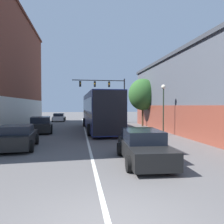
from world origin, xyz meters
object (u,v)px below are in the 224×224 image
(hatchback_foreground, at_px, (143,147))
(parked_car_left_mid, at_px, (59,117))
(parked_car_left_near, at_px, (41,125))
(bus, at_px, (99,110))
(parked_car_left_far, at_px, (17,137))
(street_tree_near, at_px, (143,95))
(traffic_signal_gantry, at_px, (107,90))
(street_lamp, at_px, (163,102))

(hatchback_foreground, xyz_separation_m, parked_car_left_mid, (-5.94, 26.20, -0.06))
(parked_car_left_near, relative_size, parked_car_left_mid, 1.24)
(bus, height_order, parked_car_left_mid, bus)
(parked_car_left_near, xyz_separation_m, parked_car_left_far, (-0.02, -7.77, -0.03))
(hatchback_foreground, height_order, street_tree_near, street_tree_near)
(bus, bearing_deg, parked_car_left_far, 145.99)
(parked_car_left_far, bearing_deg, hatchback_foreground, -125.61)
(parked_car_left_near, height_order, parked_car_left_far, parked_car_left_near)
(traffic_signal_gantry, height_order, street_tree_near, traffic_signal_gantry)
(parked_car_left_mid, xyz_separation_m, parked_car_left_far, (-0.37, -22.33, 0.05))
(hatchback_foreground, distance_m, traffic_signal_gantry, 21.90)
(street_tree_near, bearing_deg, bus, -148.96)
(street_tree_near, bearing_deg, parked_car_left_mid, 135.82)
(hatchback_foreground, bearing_deg, street_tree_near, -13.47)
(hatchback_foreground, bearing_deg, parked_car_left_near, 31.44)
(parked_car_left_mid, xyz_separation_m, street_tree_near, (10.65, -10.35, 3.18))
(bus, relative_size, parked_car_left_near, 2.68)
(parked_car_left_mid, bearing_deg, street_tree_near, -133.67)
(traffic_signal_gantry, bearing_deg, hatchback_foreground, -93.18)
(hatchback_foreground, distance_m, parked_car_left_mid, 26.86)
(bus, height_order, parked_car_left_far, bus)
(traffic_signal_gantry, bearing_deg, parked_car_left_near, -127.19)
(hatchback_foreground, height_order, traffic_signal_gantry, traffic_signal_gantry)
(traffic_signal_gantry, xyz_separation_m, street_lamp, (2.98, -13.41, -1.96))
(parked_car_left_mid, height_order, traffic_signal_gantry, traffic_signal_gantry)
(parked_car_left_far, xyz_separation_m, street_tree_near, (11.02, 11.98, 3.13))
(street_tree_near, bearing_deg, street_lamp, -93.93)
(parked_car_left_near, distance_m, parked_car_left_far, 7.77)
(parked_car_left_near, xyz_separation_m, parked_car_left_mid, (0.34, 14.56, -0.08))
(bus, relative_size, hatchback_foreground, 2.83)
(street_lamp, bearing_deg, street_tree_near, 86.07)
(parked_car_left_far, bearing_deg, street_tree_near, -46.68)
(parked_car_left_mid, height_order, street_tree_near, street_tree_near)
(bus, bearing_deg, hatchback_foreground, -178.00)
(hatchback_foreground, xyz_separation_m, street_lamp, (4.18, 8.08, 2.08))
(hatchback_foreground, height_order, parked_car_left_near, parked_car_left_near)
(hatchback_foreground, relative_size, street_tree_near, 0.80)
(street_lamp, bearing_deg, bus, 137.82)
(parked_car_left_far, bearing_deg, traffic_signal_gantry, -27.14)
(traffic_signal_gantry, relative_size, street_tree_near, 1.32)
(parked_car_left_mid, distance_m, traffic_signal_gantry, 9.47)
(bus, distance_m, parked_car_left_near, 5.76)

